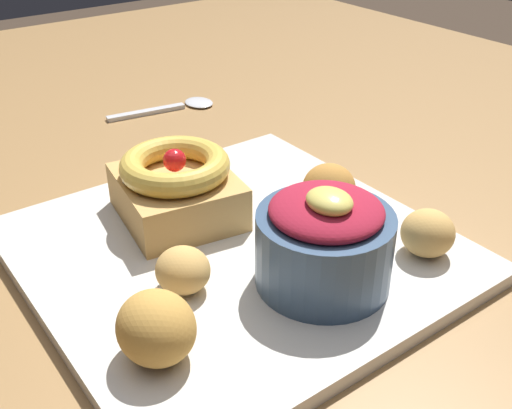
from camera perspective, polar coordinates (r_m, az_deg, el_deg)
name	(u,v)px	position (r m, az deg, el deg)	size (l,w,h in m)	color
dining_table	(338,254)	(0.63, 7.62, -4.54)	(1.52, 1.08, 0.73)	olive
front_plate	(235,250)	(0.48, -1.94, -4.25)	(0.30, 0.30, 0.01)	silver
cake_slice	(176,186)	(0.50, -7.38, 1.68)	(0.11, 0.10, 0.06)	tan
berry_ramekin	(324,241)	(0.42, 6.35, -3.38)	(0.09, 0.09, 0.08)	#3D5675
fritter_front	(156,328)	(0.37, -9.23, -11.21)	(0.05, 0.05, 0.04)	gold
fritter_middle	(329,188)	(0.51, 6.77, 1.52)	(0.04, 0.04, 0.04)	#BC7F38
fritter_back	(183,270)	(0.42, -6.79, -6.06)	(0.04, 0.04, 0.03)	tan
fritter_extra	(428,233)	(0.47, 15.62, -2.56)	(0.04, 0.04, 0.04)	tan
spoon	(175,107)	(0.76, -7.51, 8.94)	(0.04, 0.13, 0.00)	silver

